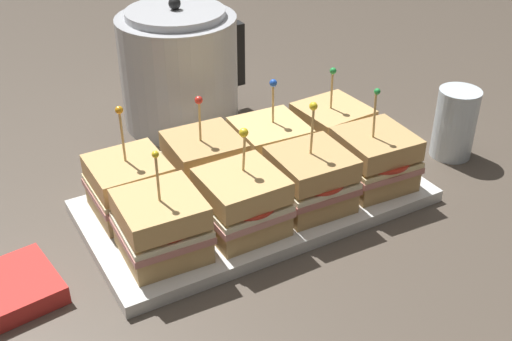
{
  "coord_description": "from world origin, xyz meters",
  "views": [
    {
      "loc": [
        -0.37,
        -0.65,
        0.52
      ],
      "look_at": [
        0.0,
        0.0,
        0.06
      ],
      "focal_mm": 45.0,
      "sensor_mm": 36.0,
      "label": 1
    }
  ],
  "objects_px": {
    "sandwich_back_center_left": "(205,163)",
    "kettle_steel": "(179,69)",
    "sandwich_back_far_right": "(332,129)",
    "sandwich_back_center_right": "(270,147)",
    "drinking_glass": "(455,123)",
    "serving_platter": "(256,201)",
    "napkin_stack": "(11,289)",
    "sandwich_back_far_left": "(130,186)",
    "sandwich_front_center_left": "(242,202)",
    "sandwich_front_center_right": "(311,180)",
    "sandwich_front_far_left": "(161,226)",
    "sandwich_front_far_right": "(374,159)"
  },
  "relations": [
    {
      "from": "sandwich_front_center_left",
      "to": "sandwich_front_far_left",
      "type": "bearing_deg",
      "value": 178.04
    },
    {
      "from": "serving_platter",
      "to": "sandwich_front_far_left",
      "type": "distance_m",
      "value": 0.18
    },
    {
      "from": "sandwich_back_far_left",
      "to": "sandwich_front_center_left",
      "type": "bearing_deg",
      "value": -45.16
    },
    {
      "from": "sandwich_back_far_left",
      "to": "sandwich_back_center_right",
      "type": "distance_m",
      "value": 0.22
    },
    {
      "from": "sandwich_front_center_left",
      "to": "sandwich_back_center_right",
      "type": "bearing_deg",
      "value": 45.64
    },
    {
      "from": "sandwich_front_center_right",
      "to": "sandwich_front_far_right",
      "type": "bearing_deg",
      "value": 0.08
    },
    {
      "from": "sandwich_back_far_right",
      "to": "napkin_stack",
      "type": "relative_size",
      "value": 1.23
    },
    {
      "from": "sandwich_back_center_left",
      "to": "drinking_glass",
      "type": "relative_size",
      "value": 1.29
    },
    {
      "from": "sandwich_back_center_right",
      "to": "sandwich_front_far_left",
      "type": "bearing_deg",
      "value": -153.99
    },
    {
      "from": "sandwich_front_far_right",
      "to": "kettle_steel",
      "type": "distance_m",
      "value": 0.38
    },
    {
      "from": "serving_platter",
      "to": "napkin_stack",
      "type": "bearing_deg",
      "value": -176.75
    },
    {
      "from": "sandwich_back_far_left",
      "to": "kettle_steel",
      "type": "bearing_deg",
      "value": 52.94
    },
    {
      "from": "sandwich_front_far_left",
      "to": "napkin_stack",
      "type": "distance_m",
      "value": 0.19
    },
    {
      "from": "napkin_stack",
      "to": "drinking_glass",
      "type": "bearing_deg",
      "value": -0.74
    },
    {
      "from": "sandwich_front_far_left",
      "to": "napkin_stack",
      "type": "height_order",
      "value": "sandwich_front_far_left"
    },
    {
      "from": "kettle_steel",
      "to": "sandwich_front_far_right",
      "type": "bearing_deg",
      "value": -67.96
    },
    {
      "from": "drinking_glass",
      "to": "sandwich_front_center_right",
      "type": "bearing_deg",
      "value": -174.76
    },
    {
      "from": "sandwich_front_far_right",
      "to": "sandwich_front_far_left",
      "type": "bearing_deg",
      "value": 179.55
    },
    {
      "from": "drinking_glass",
      "to": "sandwich_back_far_left",
      "type": "bearing_deg",
      "value": 170.72
    },
    {
      "from": "serving_platter",
      "to": "napkin_stack",
      "type": "xyz_separation_m",
      "value": [
        -0.34,
        -0.02,
        0.0
      ]
    },
    {
      "from": "sandwich_front_center_right",
      "to": "kettle_steel",
      "type": "relative_size",
      "value": 0.7
    },
    {
      "from": "sandwich_front_center_left",
      "to": "napkin_stack",
      "type": "xyz_separation_m",
      "value": [
        -0.29,
        0.04,
        -0.05
      ]
    },
    {
      "from": "sandwich_front_center_right",
      "to": "drinking_glass",
      "type": "relative_size",
      "value": 1.37
    },
    {
      "from": "sandwich_back_center_left",
      "to": "kettle_steel",
      "type": "bearing_deg",
      "value": 73.5
    },
    {
      "from": "sandwich_front_center_left",
      "to": "sandwich_back_far_left",
      "type": "xyz_separation_m",
      "value": [
        -0.11,
        0.11,
        -0.0
      ]
    },
    {
      "from": "serving_platter",
      "to": "napkin_stack",
      "type": "height_order",
      "value": "napkin_stack"
    },
    {
      "from": "napkin_stack",
      "to": "sandwich_back_center_right",
      "type": "bearing_deg",
      "value": 10.36
    },
    {
      "from": "serving_platter",
      "to": "sandwich_front_center_left",
      "type": "height_order",
      "value": "sandwich_front_center_left"
    },
    {
      "from": "sandwich_back_center_left",
      "to": "drinking_glass",
      "type": "distance_m",
      "value": 0.4
    },
    {
      "from": "sandwich_front_far_left",
      "to": "kettle_steel",
      "type": "relative_size",
      "value": 0.66
    },
    {
      "from": "kettle_steel",
      "to": "sandwich_back_far_right",
      "type": "bearing_deg",
      "value": -59.3
    },
    {
      "from": "sandwich_back_far_right",
      "to": "kettle_steel",
      "type": "bearing_deg",
      "value": 120.7
    },
    {
      "from": "sandwich_back_center_left",
      "to": "sandwich_back_far_left",
      "type": "bearing_deg",
      "value": -179.71
    },
    {
      "from": "sandwich_front_center_left",
      "to": "sandwich_back_far_left",
      "type": "height_order",
      "value": "sandwich_back_far_left"
    },
    {
      "from": "sandwich_back_far_left",
      "to": "sandwich_back_far_right",
      "type": "xyz_separation_m",
      "value": [
        0.33,
        -0.0,
        -0.0
      ]
    },
    {
      "from": "serving_platter",
      "to": "sandwich_front_far_right",
      "type": "bearing_deg",
      "value": -18.63
    },
    {
      "from": "sandwich_front_far_left",
      "to": "sandwich_back_far_left",
      "type": "bearing_deg",
      "value": 90.67
    },
    {
      "from": "sandwich_front_center_right",
      "to": "kettle_steel",
      "type": "distance_m",
      "value": 0.35
    },
    {
      "from": "sandwich_front_center_left",
      "to": "serving_platter",
      "type": "bearing_deg",
      "value": 46.61
    },
    {
      "from": "sandwich_front_far_left",
      "to": "napkin_stack",
      "type": "relative_size",
      "value": 1.28
    },
    {
      "from": "sandwich_front_far_right",
      "to": "sandwich_back_center_right",
      "type": "distance_m",
      "value": 0.15
    },
    {
      "from": "serving_platter",
      "to": "sandwich_back_far_right",
      "type": "height_order",
      "value": "sandwich_back_far_right"
    },
    {
      "from": "sandwich_front_center_left",
      "to": "napkin_stack",
      "type": "height_order",
      "value": "sandwich_front_center_left"
    },
    {
      "from": "sandwich_front_center_left",
      "to": "sandwich_back_center_left",
      "type": "xyz_separation_m",
      "value": [
        0.0,
        0.11,
        -0.0
      ]
    },
    {
      "from": "sandwich_back_center_right",
      "to": "drinking_glass",
      "type": "bearing_deg",
      "value": -15.52
    },
    {
      "from": "sandwich_back_center_right",
      "to": "kettle_steel",
      "type": "bearing_deg",
      "value": 97.77
    },
    {
      "from": "sandwich_back_far_right",
      "to": "napkin_stack",
      "type": "height_order",
      "value": "sandwich_back_far_right"
    },
    {
      "from": "sandwich_back_center_right",
      "to": "napkin_stack",
      "type": "distance_m",
      "value": 0.4
    },
    {
      "from": "sandwich_back_center_left",
      "to": "sandwich_back_center_right",
      "type": "xyz_separation_m",
      "value": [
        0.1,
        -0.0,
        -0.0
      ]
    },
    {
      "from": "sandwich_back_far_left",
      "to": "kettle_steel",
      "type": "distance_m",
      "value": 0.31
    }
  ]
}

